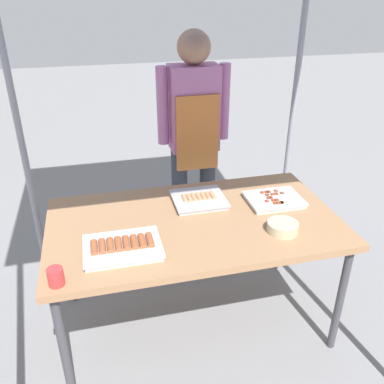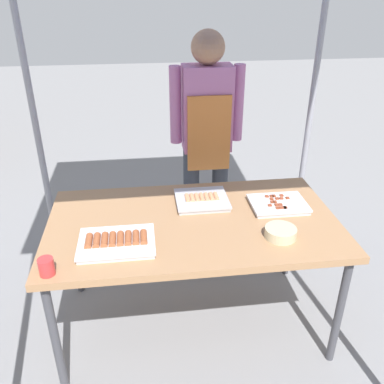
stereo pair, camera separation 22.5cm
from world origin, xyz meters
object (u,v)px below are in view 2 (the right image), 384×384
at_px(stall_table, 193,228).
at_px(drink_cup_near_edge, 46,267).
at_px(vendor_woman, 207,129).
at_px(tray_meat_skewers, 278,204).
at_px(tray_grilled_sausages, 202,200).
at_px(condiment_bowl, 281,233).
at_px(tray_pork_links, 117,242).

distance_m(stall_table, drink_cup_near_edge, 0.82).
bearing_deg(stall_table, vendor_woman, 76.16).
bearing_deg(drink_cup_near_edge, tray_meat_skewers, 20.73).
distance_m(tray_grilled_sausages, condiment_bowl, 0.54).
relative_size(tray_meat_skewers, drink_cup_near_edge, 3.86).
distance_m(drink_cup_near_edge, vendor_woman, 1.54).
distance_m(tray_pork_links, condiment_bowl, 0.84).
relative_size(tray_pork_links, drink_cup_near_edge, 4.54).
relative_size(stall_table, tray_meat_skewers, 4.96).
distance_m(tray_grilled_sausages, tray_meat_skewers, 0.45).
xyz_separation_m(tray_pork_links, drink_cup_near_edge, (-0.30, -0.18, 0.02)).
relative_size(tray_meat_skewers, tray_pork_links, 0.85).
bearing_deg(stall_table, tray_grilled_sausages, 68.28).
xyz_separation_m(stall_table, vendor_woman, (0.21, 0.84, 0.29)).
xyz_separation_m(stall_table, tray_pork_links, (-0.41, -0.20, 0.07)).
distance_m(stall_table, tray_pork_links, 0.46).
relative_size(stall_table, tray_pork_links, 4.22).
bearing_deg(drink_cup_near_edge, tray_pork_links, 31.29).
distance_m(tray_grilled_sausages, vendor_woman, 0.69).
bearing_deg(tray_meat_skewers, condiment_bowl, -105.79).
bearing_deg(tray_pork_links, tray_meat_skewers, 16.86).
height_order(tray_meat_skewers, vendor_woman, vendor_woman).
relative_size(tray_grilled_sausages, tray_meat_skewers, 0.96).
distance_m(tray_grilled_sausages, tray_pork_links, 0.62).
height_order(stall_table, tray_meat_skewers, tray_meat_skewers).
bearing_deg(condiment_bowl, tray_grilled_sausages, 129.97).
height_order(tray_meat_skewers, drink_cup_near_edge, drink_cup_near_edge).
xyz_separation_m(tray_meat_skewers, drink_cup_near_edge, (-1.23, -0.46, 0.02)).
xyz_separation_m(tray_meat_skewers, condiment_bowl, (-0.09, -0.31, 0.01)).
bearing_deg(tray_grilled_sausages, vendor_woman, 78.64).
bearing_deg(condiment_bowl, tray_meat_skewers, 74.21).
distance_m(stall_table, vendor_woman, 0.91).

